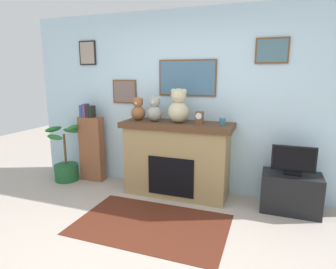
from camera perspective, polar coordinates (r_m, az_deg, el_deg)
ground_plane at (r=2.90m, az=-7.61°, el=-24.28°), size 12.00×12.00×0.00m
back_wall at (r=4.23m, az=4.53°, el=6.42°), size 5.20×0.15×2.60m
fireplace at (r=4.09m, az=1.80°, el=-4.76°), size 1.55×0.59×1.05m
bookshelf at (r=4.80m, az=-14.96°, el=-2.26°), size 0.39×0.16×1.25m
potted_plant at (r=4.97m, az=-19.64°, el=-5.29°), size 0.50×0.51×0.92m
tv_stand at (r=3.99m, az=23.18°, el=-10.59°), size 0.70×0.40×0.49m
television at (r=3.85m, az=23.68°, el=-4.86°), size 0.52×0.14×0.36m
area_rug at (r=3.48m, az=-3.37°, el=-17.38°), size 1.74×1.10×0.01m
candle_jar at (r=3.81m, az=10.78°, el=2.53°), size 0.08×0.08×0.09m
mantel_clock at (r=3.86m, az=6.24°, el=3.35°), size 0.11×0.08×0.16m
teddy_bear_cream at (r=4.16m, az=-5.96°, el=4.90°), size 0.21×0.21×0.33m
teddy_bear_grey at (r=4.05m, az=-2.65°, el=4.92°), size 0.22×0.22×0.36m
teddy_bear_tan at (r=3.92m, az=2.11°, el=5.43°), size 0.29×0.29×0.47m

